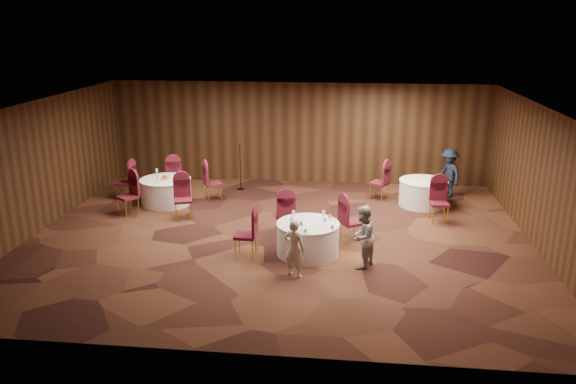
# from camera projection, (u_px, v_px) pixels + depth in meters

# --- Properties ---
(ground) EXTENTS (12.00, 12.00, 0.00)m
(ground) POSITION_uv_depth(u_px,v_px,m) (279.00, 237.00, 13.66)
(ground) COLOR black
(ground) RESTS_ON ground
(room_shell) EXTENTS (12.00, 12.00, 12.00)m
(room_shell) POSITION_uv_depth(u_px,v_px,m) (279.00, 159.00, 13.08)
(room_shell) COLOR silver
(room_shell) RESTS_ON ground
(table_main) EXTENTS (1.41, 1.41, 0.74)m
(table_main) POSITION_uv_depth(u_px,v_px,m) (308.00, 238.00, 12.58)
(table_main) COLOR white
(table_main) RESTS_ON ground
(table_left) EXTENTS (1.44, 1.44, 0.74)m
(table_left) POSITION_uv_depth(u_px,v_px,m) (166.00, 191.00, 16.03)
(table_left) COLOR white
(table_left) RESTS_ON ground
(table_right) EXTENTS (1.36, 1.36, 0.74)m
(table_right) POSITION_uv_depth(u_px,v_px,m) (423.00, 193.00, 15.89)
(table_right) COLOR white
(table_right) RESTS_ON ground
(chairs_main) EXTENTS (2.96, 2.04, 1.00)m
(chairs_main) POSITION_uv_depth(u_px,v_px,m) (295.00, 223.00, 13.15)
(chairs_main) COLOR #460E1C
(chairs_main) RESTS_ON ground
(chairs_left) EXTENTS (3.20, 2.96, 1.00)m
(chairs_left) POSITION_uv_depth(u_px,v_px,m) (165.00, 187.00, 15.99)
(chairs_left) COLOR #460E1C
(chairs_left) RESTS_ON ground
(chairs_right) EXTENTS (2.10, 2.40, 1.00)m
(chairs_right) POSITION_uv_depth(u_px,v_px,m) (408.00, 192.00, 15.51)
(chairs_right) COLOR #460E1C
(chairs_right) RESTS_ON ground
(tabletop_main) EXTENTS (1.01, 1.11, 0.22)m
(tabletop_main) POSITION_uv_depth(u_px,v_px,m) (314.00, 221.00, 12.32)
(tabletop_main) COLOR silver
(tabletop_main) RESTS_ON table_main
(tabletop_left) EXTENTS (0.84, 0.80, 0.22)m
(tabletop_left) POSITION_uv_depth(u_px,v_px,m) (165.00, 176.00, 15.90)
(tabletop_left) COLOR silver
(tabletop_left) RESTS_ON table_left
(tabletop_right) EXTENTS (0.08, 0.08, 0.22)m
(tabletop_right) POSITION_uv_depth(u_px,v_px,m) (431.00, 177.00, 15.50)
(tabletop_right) COLOR silver
(tabletop_right) RESTS_ON table_right
(mic_stand) EXTENTS (0.24, 0.24, 1.45)m
(mic_stand) POSITION_uv_depth(u_px,v_px,m) (241.00, 177.00, 17.39)
(mic_stand) COLOR black
(mic_stand) RESTS_ON ground
(woman_a) EXTENTS (0.53, 0.44, 1.24)m
(woman_a) POSITION_uv_depth(u_px,v_px,m) (294.00, 248.00, 11.41)
(woman_a) COLOR silver
(woman_a) RESTS_ON ground
(woman_b) EXTENTS (0.76, 0.83, 1.37)m
(woman_b) POSITION_uv_depth(u_px,v_px,m) (362.00, 237.00, 11.84)
(woman_b) COLOR #A6A6AB
(woman_b) RESTS_ON ground
(man_c) EXTENTS (0.90, 1.08, 1.45)m
(man_c) POSITION_uv_depth(u_px,v_px,m) (449.00, 173.00, 16.60)
(man_c) COLOR #151B30
(man_c) RESTS_ON ground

